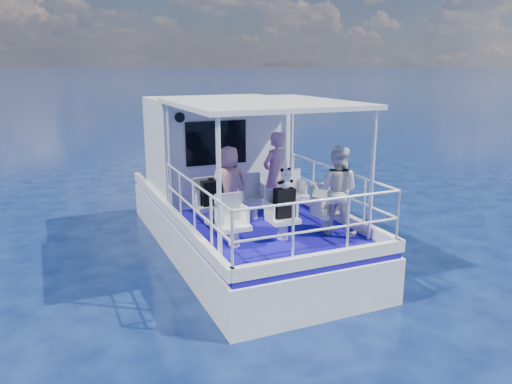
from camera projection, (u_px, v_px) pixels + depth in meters
ground at (257, 265)px, 9.78m from camera, size 2000.00×2000.00×0.00m
hull at (238, 248)px, 10.67m from camera, size 3.00×7.00×1.60m
deck at (238, 210)px, 10.46m from camera, size 2.90×6.90×0.10m
cabin at (216, 147)px, 11.33m from camera, size 2.85×2.00×2.20m
canopy at (262, 103)px, 8.83m from camera, size 3.00×3.20×0.08m
canopy_posts at (263, 167)px, 9.07m from camera, size 2.77×2.97×2.20m
railings at (270, 203)px, 8.93m from camera, size 2.84×3.59×1.00m
seat_port_fwd at (209, 214)px, 9.34m from camera, size 0.48×0.46×0.38m
seat_center_fwd at (253, 209)px, 9.69m from camera, size 0.48×0.46×0.38m
seat_stbd_fwd at (294, 204)px, 10.04m from camera, size 0.48×0.46×0.38m
seat_port_aft at (234, 235)px, 8.19m from camera, size 0.48×0.46×0.38m
seat_center_aft at (283, 228)px, 8.54m from camera, size 0.48×0.46×0.38m
seat_stbd_aft at (328, 222)px, 8.89m from camera, size 0.48×0.46×0.38m
passenger_port_fwd at (229, 185)px, 9.28m from camera, size 0.59×0.45×1.46m
passenger_stbd_fwd at (275, 174)px, 9.71m from camera, size 0.71×0.59×1.67m
passenger_stbd_aft at (337, 190)px, 8.66m from camera, size 0.96×0.96×1.57m
backpack_port at (211, 193)px, 9.18m from camera, size 0.35×0.20×0.46m
backpack_center at (284, 203)px, 8.44m from camera, size 0.34×0.19×0.51m
compact_camera at (211, 179)px, 9.13m from camera, size 0.10×0.06×0.06m
panda at (285, 179)px, 8.32m from camera, size 0.23×0.19×0.35m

